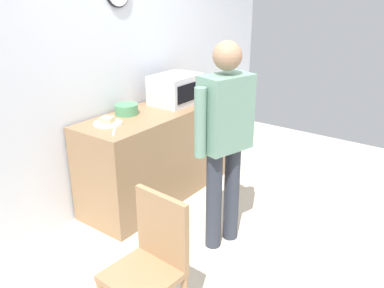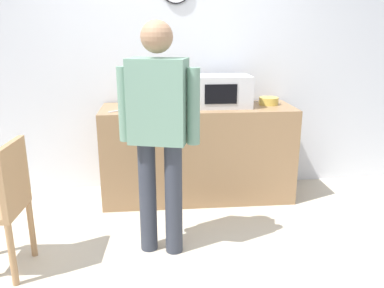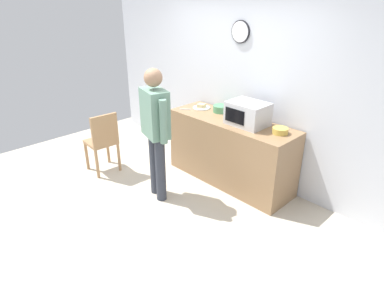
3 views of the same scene
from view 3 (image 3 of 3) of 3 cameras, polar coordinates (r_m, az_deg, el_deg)
The scene contains 11 objects.
ground_plane at distance 4.33m, azimuth -7.07°, elevation -10.52°, with size 6.00×6.00×0.00m, color beige.
back_wall at distance 4.82m, azimuth 7.58°, elevation 10.19°, with size 5.40×0.13×2.60m.
kitchen_counter at distance 4.67m, azimuth 6.63°, elevation -1.20°, with size 1.86×0.62×0.93m, color #93704C.
microwave at distance 4.30m, azimuth 9.64°, elevation 5.21°, with size 0.50×0.39×0.30m.
sandwich_plate at distance 4.93m, azimuth 1.65°, elevation 6.46°, with size 0.26×0.26×0.07m.
salad_bowl at distance 4.14m, azimuth 15.07°, elevation 2.26°, with size 0.19×0.19×0.07m, color gold.
cereal_bowl at distance 4.78m, azimuth 5.01°, elevation 6.13°, with size 0.22×0.22×0.10m, color #4C8E60.
fork_utensil at distance 4.32m, azimuth 15.49°, elevation 2.71°, with size 0.17×0.02×0.01m, color silver.
spoon_utensil at distance 4.88m, azimuth -1.16°, elevation 6.08°, with size 0.17×0.02×0.01m, color silver.
person_standing at distance 4.07m, azimuth -6.36°, elevation 3.15°, with size 0.57×0.34×1.71m.
wooden_chair at distance 5.01m, azimuth -15.22°, elevation 0.66°, with size 0.42×0.42×0.94m.
Camera 3 is at (2.90, -2.07, 2.46)m, focal length 30.71 mm.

